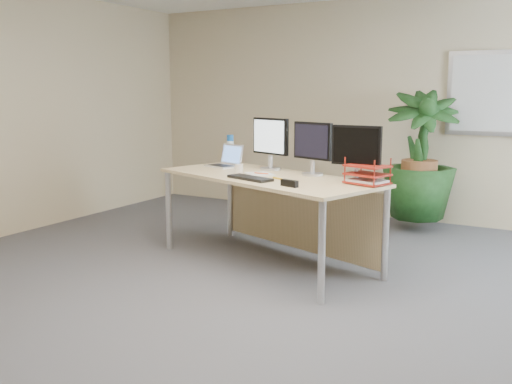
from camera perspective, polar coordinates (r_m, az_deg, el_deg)
The scene contains 17 objects.
floor at distance 3.87m, azimuth -3.00°, elevation -13.99°, with size 8.00×8.00×0.00m, color #4E4D53.
back_wall at distance 7.24m, azimuth 14.22°, elevation 7.97°, with size 7.00×0.04×2.70m, color beige.
whiteboard at distance 6.98m, azimuth 23.88°, elevation 9.01°, with size 1.30×0.04×0.95m.
desk at distance 5.27m, azimuth 2.08°, elevation -0.12°, with size 2.31×1.54×0.82m.
floor_plant at distance 6.67m, azimuth 16.01°, elevation 2.56°, with size 0.84×0.84×1.50m, color #143412.
monitor_left at distance 5.51m, azimuth 1.45°, elevation 5.19°, with size 0.44×0.20×0.50m.
monitor_right at distance 5.17m, azimuth 5.69°, elevation 4.69°, with size 0.42×0.20×0.48m.
monitor_dark at distance 4.80m, azimuth 9.99°, elevation 4.16°, with size 0.43×0.19×0.48m.
laptop at distance 5.78m, azimuth -2.99°, elevation 3.12°, with size 0.38×0.36×0.22m.
keyboard at distance 4.93m, azimuth -0.61°, elevation 1.40°, with size 0.45×0.15×0.02m, color black.
coffee_mug at distance 5.31m, azimuth -1.72°, elevation 2.33°, with size 0.11×0.07×0.08m.
spiral_notebook at distance 5.21m, azimuth 0.38°, elevation 1.79°, with size 0.27×0.20×0.01m, color white.
orange_pen at distance 5.18m, azimuth 0.53°, elevation 1.88°, with size 0.01×0.01×0.14m, color #F5551B.
yellow_highlighter at distance 4.95m, azimuth 2.17°, elevation 1.38°, with size 0.02×0.02×0.12m, color yellow.
water_bottle at distance 6.04m, azimuth -2.59°, elevation 4.24°, with size 0.08×0.08×0.30m.
letter_tray at distance 4.75m, azimuth 11.06°, elevation 1.58°, with size 0.39×0.34×0.15m.
stapler at distance 4.56m, azimuth 3.37°, elevation 0.87°, with size 0.16×0.04×0.05m, color black.
Camera 1 is at (1.90, -2.98, 1.57)m, focal length 40.00 mm.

